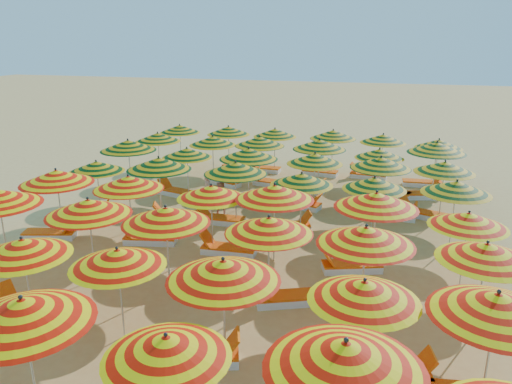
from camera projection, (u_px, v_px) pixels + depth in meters
ground at (252, 242)px, 16.52m from camera, size 120.00×120.00×0.00m
umbrella_2 at (23, 311)px, 8.25m from camera, size 2.85×2.85×2.50m
umbrella_3 at (166, 347)px, 7.76m from camera, size 2.67×2.67×2.18m
umbrella_4 at (345, 356)px, 7.07m from camera, size 3.10×3.10×2.52m
umbrella_7 at (22, 248)px, 11.19m from camera, size 2.79×2.79×2.28m
umbrella_8 at (118, 258)px, 10.78m from camera, size 2.34×2.34×2.22m
umbrella_9 at (223, 270)px, 9.80m from camera, size 2.91×2.91×2.44m
umbrella_10 at (364, 291)px, 9.32m from camera, size 2.51×2.51×2.26m
umbrella_11 at (497, 305)px, 8.51m from camera, size 2.51×2.51×2.46m
umbrella_13 at (88, 207)px, 13.38m from camera, size 2.62×2.62×2.44m
umbrella_14 at (166, 215)px, 12.78m from camera, size 2.73×2.73×2.44m
umbrella_15 at (269, 225)px, 12.30m from camera, size 2.83×2.83×2.36m
umbrella_16 at (366, 236)px, 11.50m from camera, size 2.42×2.42×2.43m
umbrella_17 at (486, 252)px, 10.93m from camera, size 2.75×2.75×2.29m
umbrella_18 at (56, 177)px, 16.08m from camera, size 3.03×3.03×2.49m
umbrella_19 at (128, 183)px, 15.81m from camera, size 2.53×2.53×2.37m
umbrella_20 at (211, 192)px, 15.24m from camera, size 2.66×2.66×2.25m
umbrella_21 at (275, 192)px, 14.55m from camera, size 3.04×3.04×2.47m
umbrella_22 at (376, 200)px, 13.81m from camera, size 2.40×2.40×2.49m
umbrella_23 at (468, 220)px, 13.11m from camera, size 2.12×2.12×2.19m
umbrella_24 at (96, 167)px, 18.47m from camera, size 2.37×2.37×2.17m
umbrella_25 at (159, 164)px, 17.84m from camera, size 2.35×2.35×2.46m
umbrella_26 at (236, 168)px, 17.50m from camera, size 2.82×2.82×2.38m
umbrella_27 at (302, 179)px, 16.59m from camera, size 2.34×2.34×2.25m
umbrella_28 at (374, 183)px, 16.25m from camera, size 2.09×2.09×2.21m
umbrella_29 at (456, 187)px, 15.58m from camera, size 2.61×2.61×2.29m
umbrella_30 at (128, 145)px, 20.78m from camera, size 2.97×2.97×2.46m
umbrella_31 at (187, 153)px, 20.51m from camera, size 2.23×2.23×2.19m
umbrella_32 at (248, 154)px, 19.41m from camera, size 2.57×2.57×2.44m
umbrella_33 at (315, 159)px, 19.14m from camera, size 2.32×2.32×2.30m
umbrella_34 at (381, 163)px, 18.27m from camera, size 2.92×2.92×2.38m
umbrella_35 at (445, 167)px, 17.93m from camera, size 2.34×2.34×2.30m
umbrella_36 at (158, 137)px, 23.43m from camera, size 2.55×2.55×2.24m
umbrella_37 at (213, 141)px, 22.55m from camera, size 2.20×2.20×2.26m
umbrella_38 at (260, 141)px, 22.09m from camera, size 2.79×2.79×2.34m
umbrella_39 at (319, 145)px, 21.18m from camera, size 2.48×2.48×2.41m
umbrella_40 at (379, 154)px, 20.55m from camera, size 2.42×2.42×2.15m
umbrella_41 at (437, 148)px, 20.22m from camera, size 3.06×3.06×2.50m
umbrella_42 at (180, 129)px, 25.74m from camera, size 2.23×2.23×2.20m
umbrella_43 at (228, 131)px, 24.90m from camera, size 2.58×2.58×2.28m
umbrella_44 at (275, 133)px, 24.45m from camera, size 2.44×2.44×2.25m
umbrella_45 at (333, 134)px, 23.68m from camera, size 2.49×2.49×2.33m
umbrella_46 at (383, 139)px, 23.10m from camera, size 2.68×2.68×2.24m
umbrella_47 at (439, 144)px, 22.14m from camera, size 2.37×2.37×2.21m
lounger_2 at (18, 312)px, 12.07m from camera, size 1.82×1.20×0.69m
lounger_3 at (200, 357)px, 10.41m from camera, size 1.83×1.11×0.69m
lounger_4 at (389, 375)px, 9.83m from camera, size 1.82×0.94×0.69m
lounger_6 at (287, 298)px, 12.73m from camera, size 1.82×1.21×0.69m
lounger_7 at (51, 234)px, 16.83m from camera, size 1.82×1.02×0.69m
lounger_8 at (149, 239)px, 16.42m from camera, size 1.81×0.91×0.69m
lounger_9 at (227, 249)px, 15.62m from camera, size 1.75×0.64×0.69m
lounger_10 at (350, 266)px, 14.48m from camera, size 1.83×1.12×0.69m
lounger_11 at (91, 209)px, 19.24m from camera, size 1.83×1.12×0.69m
lounger_12 at (176, 216)px, 18.47m from camera, size 1.82×1.17×0.69m
lounger_13 at (220, 219)px, 18.16m from camera, size 1.74×0.60×0.69m
lounger_14 at (287, 227)px, 17.46m from camera, size 1.83×1.16×0.69m
lounger_15 at (177, 192)px, 21.30m from camera, size 1.82×1.01×0.69m
lounger_16 at (236, 200)px, 20.30m from camera, size 1.83×1.10×0.69m
lounger_17 at (300, 204)px, 19.79m from camera, size 1.82×1.01×0.69m
lounger_18 at (393, 215)px, 18.64m from camera, size 1.76×0.66×0.69m
lounger_19 at (422, 214)px, 18.74m from camera, size 1.83×1.15×0.69m
lounger_20 at (225, 182)px, 22.80m from camera, size 1.82×1.21×0.69m
lounger_21 at (271, 183)px, 22.66m from camera, size 1.81×0.91×0.69m
lounger_22 at (306, 189)px, 21.74m from camera, size 1.81×0.89×0.69m
lounger_23 at (389, 193)px, 21.19m from camera, size 1.82×1.01×0.69m
lounger_24 at (419, 195)px, 20.94m from camera, size 1.82×0.99×0.69m
lounger_25 at (171, 162)px, 26.25m from camera, size 1.83×1.09×0.69m
lounger_26 at (240, 167)px, 25.29m from camera, size 1.79×0.77×0.69m
lounger_27 at (262, 169)px, 25.04m from camera, size 1.76×0.66×0.69m
lounger_28 at (319, 172)px, 24.40m from camera, size 1.78×0.74×0.69m
lounger_29 at (367, 175)px, 23.88m from camera, size 1.78×0.74×0.69m
lounger_30 at (423, 183)px, 22.61m from camera, size 1.77×0.69×0.69m
beachgoer_b at (222, 200)px, 18.57m from camera, size 0.69×0.55×1.40m
beachgoer_a at (207, 193)px, 19.09m from camera, size 0.65×0.69×1.59m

